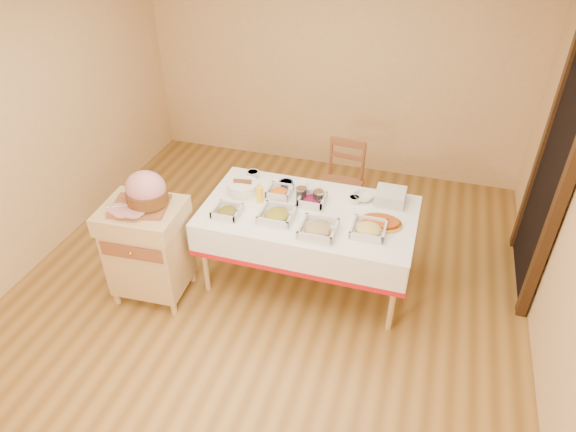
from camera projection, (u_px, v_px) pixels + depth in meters
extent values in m
plane|color=olive|center=(266.00, 292.00, 4.66)|extent=(5.00, 5.00, 0.00)
plane|color=#DDB477|center=(335.00, 63.00, 5.87)|extent=(4.50, 0.00, 4.50)
plane|color=#DDB477|center=(18.00, 129.00, 4.45)|extent=(0.00, 5.00, 5.00)
cube|color=black|center=(552.00, 180.00, 4.23)|extent=(0.06, 0.90, 2.10)
cube|color=#362111|center=(556.00, 213.00, 3.85)|extent=(0.08, 0.10, 2.10)
cube|color=#362111|center=(543.00, 153.00, 4.63)|extent=(0.08, 0.10, 2.10)
cube|color=tan|center=(309.00, 213.00, 4.40)|extent=(1.80, 1.00, 0.04)
cylinder|color=tan|center=(205.00, 259.00, 4.49)|extent=(0.05, 0.05, 0.71)
cylinder|color=tan|center=(240.00, 207.00, 5.14)|extent=(0.05, 0.05, 0.71)
cylinder|color=tan|center=(393.00, 297.00, 4.09)|extent=(0.05, 0.05, 0.71)
cylinder|color=tan|center=(405.00, 236.00, 4.75)|extent=(0.05, 0.05, 0.71)
cube|color=white|center=(309.00, 211.00, 4.39)|extent=(1.82, 1.02, 0.01)
cube|color=tan|center=(150.00, 254.00, 4.42)|extent=(0.63, 0.53, 0.65)
cube|color=tan|center=(142.00, 216.00, 4.19)|extent=(0.68, 0.58, 0.16)
cube|color=brown|center=(129.00, 252.00, 4.10)|extent=(0.54, 0.04, 0.13)
sphere|color=gold|center=(129.00, 253.00, 4.09)|extent=(0.03, 0.03, 0.03)
cylinder|color=tan|center=(117.00, 296.00, 4.53)|extent=(0.05, 0.05, 0.11)
cylinder|color=tan|center=(142.00, 266.00, 4.87)|extent=(0.05, 0.05, 0.11)
cylinder|color=tan|center=(172.00, 309.00, 4.40)|extent=(0.05, 0.05, 0.11)
cylinder|color=tan|center=(194.00, 277.00, 4.74)|extent=(0.05, 0.05, 0.11)
cube|color=brown|center=(340.00, 186.00, 5.30)|extent=(0.44, 0.43, 0.03)
cylinder|color=brown|center=(318.00, 210.00, 5.36)|extent=(0.03, 0.03, 0.43)
cylinder|color=brown|center=(329.00, 193.00, 5.62)|extent=(0.03, 0.03, 0.43)
cylinder|color=brown|center=(350.00, 217.00, 5.25)|extent=(0.03, 0.03, 0.43)
cylinder|color=brown|center=(360.00, 200.00, 5.51)|extent=(0.03, 0.03, 0.43)
cylinder|color=brown|center=(331.00, 157.00, 5.36)|extent=(0.03, 0.03, 0.46)
cylinder|color=brown|center=(363.00, 163.00, 5.25)|extent=(0.03, 0.03, 0.46)
cube|color=brown|center=(348.00, 143.00, 5.20)|extent=(0.37, 0.07, 0.09)
cube|color=brown|center=(140.00, 206.00, 4.13)|extent=(0.44, 0.35, 0.03)
ellipsoid|color=#BF7B82|center=(146.00, 188.00, 4.07)|extent=(0.33, 0.30, 0.28)
cylinder|color=brown|center=(147.00, 196.00, 4.11)|extent=(0.33, 0.33, 0.11)
cube|color=silver|center=(122.00, 215.00, 4.00)|extent=(0.28, 0.12, 0.00)
cylinder|color=silver|center=(126.00, 205.00, 4.10)|extent=(0.32, 0.09, 0.01)
cube|color=silver|center=(227.00, 214.00, 4.33)|extent=(0.22, 0.22, 0.01)
ellipsoid|color=#AF3714|center=(227.00, 212.00, 4.32)|extent=(0.17, 0.17, 0.06)
cylinder|color=silver|center=(232.00, 214.00, 4.29)|extent=(0.13, 0.01, 0.10)
cube|color=silver|center=(277.00, 218.00, 4.28)|extent=(0.28, 0.28, 0.02)
ellipsoid|color=orange|center=(277.00, 215.00, 4.27)|extent=(0.21, 0.21, 0.07)
cylinder|color=silver|center=(283.00, 218.00, 4.23)|extent=(0.15, 0.01, 0.11)
cube|color=silver|center=(318.00, 232.00, 4.12)|extent=(0.29, 0.29, 0.02)
ellipsoid|color=tan|center=(318.00, 229.00, 4.10)|extent=(0.22, 0.22, 0.08)
cylinder|color=silver|center=(325.00, 233.00, 4.06)|extent=(0.16, 0.01, 0.12)
cube|color=silver|center=(368.00, 232.00, 4.12)|extent=(0.27, 0.27, 0.01)
ellipsoid|color=#D1BE63|center=(368.00, 229.00, 4.11)|extent=(0.21, 0.21, 0.07)
cylinder|color=silver|center=(375.00, 232.00, 4.07)|extent=(0.14, 0.01, 0.10)
cube|color=silver|center=(280.00, 194.00, 4.58)|extent=(0.21, 0.21, 0.01)
ellipsoid|color=orange|center=(280.00, 192.00, 4.57)|extent=(0.16, 0.16, 0.06)
cylinder|color=silver|center=(284.00, 194.00, 4.54)|extent=(0.14, 0.01, 0.10)
cube|color=silver|center=(312.00, 202.00, 4.47)|extent=(0.22, 0.22, 0.02)
ellipsoid|color=maroon|center=(312.00, 200.00, 4.46)|extent=(0.17, 0.17, 0.06)
cylinder|color=silver|center=(317.00, 202.00, 4.43)|extent=(0.15, 0.01, 0.11)
cylinder|color=silver|center=(253.00, 174.00, 4.83)|extent=(0.12, 0.12, 0.06)
cylinder|color=black|center=(253.00, 173.00, 4.82)|extent=(0.10, 0.10, 0.02)
cylinder|color=navy|center=(286.00, 184.00, 4.68)|extent=(0.13, 0.13, 0.06)
cylinder|color=maroon|center=(286.00, 183.00, 4.67)|extent=(0.11, 0.11, 0.02)
cylinder|color=silver|center=(354.00, 200.00, 4.48)|extent=(0.10, 0.10, 0.05)
cylinder|color=orange|center=(355.00, 198.00, 4.47)|extent=(0.08, 0.08, 0.02)
imported|color=silver|center=(313.00, 189.00, 4.64)|extent=(0.18, 0.18, 0.04)
imported|color=silver|center=(363.00, 197.00, 4.51)|extent=(0.20, 0.20, 0.05)
cylinder|color=silver|center=(301.00, 195.00, 4.49)|extent=(0.09, 0.09, 0.11)
cylinder|color=silver|center=(301.00, 189.00, 4.45)|extent=(0.10, 0.10, 0.01)
cylinder|color=black|center=(301.00, 196.00, 4.50)|extent=(0.08, 0.08, 0.08)
cylinder|color=silver|center=(318.00, 198.00, 4.45)|extent=(0.09, 0.09, 0.11)
cylinder|color=silver|center=(318.00, 192.00, 4.42)|extent=(0.09, 0.09, 0.01)
cylinder|color=black|center=(318.00, 199.00, 4.46)|extent=(0.07, 0.07, 0.08)
cylinder|color=yellow|center=(260.00, 195.00, 4.45)|extent=(0.06, 0.06, 0.15)
cone|color=yellow|center=(260.00, 185.00, 4.39)|extent=(0.04, 0.04, 0.04)
cylinder|color=white|center=(243.00, 188.00, 4.60)|extent=(0.27, 0.27, 0.10)
cube|color=silver|center=(390.00, 201.00, 4.49)|extent=(0.25, 0.25, 0.01)
cube|color=silver|center=(390.00, 200.00, 4.48)|extent=(0.25, 0.25, 0.01)
cube|color=silver|center=(390.00, 198.00, 4.47)|extent=(0.25, 0.25, 0.01)
cube|color=silver|center=(390.00, 196.00, 4.47)|extent=(0.25, 0.25, 0.01)
cube|color=silver|center=(390.00, 195.00, 4.46)|extent=(0.25, 0.25, 0.01)
cube|color=silver|center=(391.00, 193.00, 4.45)|extent=(0.25, 0.25, 0.01)
cube|color=silver|center=(391.00, 192.00, 4.44)|extent=(0.25, 0.25, 0.01)
ellipsoid|color=gold|center=(381.00, 223.00, 4.21)|extent=(0.34, 0.24, 0.03)
ellipsoid|color=#AF4A12|center=(381.00, 222.00, 4.20)|extent=(0.29, 0.20, 0.04)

